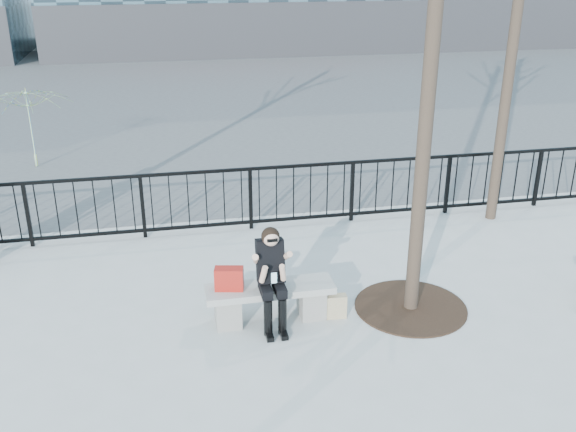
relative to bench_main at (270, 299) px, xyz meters
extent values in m
plane|color=#A0A19C|center=(0.00, 0.00, -0.30)|extent=(120.00, 120.00, 0.00)
cube|color=#474747|center=(0.00, 15.00, -0.30)|extent=(60.00, 23.00, 0.01)
cube|color=black|center=(0.00, 3.00, 0.78)|extent=(14.00, 0.05, 0.05)
cube|color=black|center=(0.00, 3.00, -0.18)|extent=(14.00, 0.05, 0.05)
cube|color=#2D2D30|center=(3.00, 21.96, 0.90)|extent=(18.00, 0.08, 2.40)
cylinder|color=black|center=(1.90, -0.10, 3.45)|extent=(0.18, 0.18, 7.50)
cylinder|color=black|center=(4.50, 2.60, 3.20)|extent=(0.18, 0.18, 7.00)
cylinder|color=black|center=(1.90, -0.10, -0.29)|extent=(1.50, 1.50, 0.02)
cube|color=slate|center=(-0.55, 0.00, -0.10)|extent=(0.32, 0.38, 0.40)
cube|color=slate|center=(0.55, 0.00, -0.10)|extent=(0.32, 0.38, 0.40)
cube|color=gray|center=(0.00, 0.00, 0.14)|extent=(1.65, 0.46, 0.09)
cube|color=#A41C14|center=(-0.52, 0.02, 0.34)|extent=(0.39, 0.24, 0.30)
cube|color=#CAB58F|center=(0.81, -0.12, -0.14)|extent=(0.35, 0.15, 0.32)
imported|color=#E8F235|center=(-3.98, 7.34, 0.58)|extent=(2.34, 2.37, 1.76)
camera|label=1|loc=(-1.23, -7.12, 4.13)|focal=40.00mm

